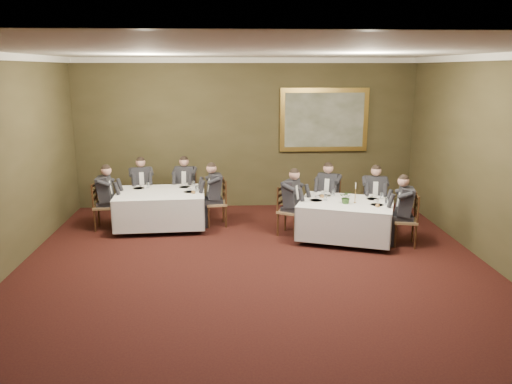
{
  "coord_description": "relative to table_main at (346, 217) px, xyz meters",
  "views": [
    {
      "loc": [
        -0.39,
        -6.76,
        3.25
      ],
      "look_at": [
        0.06,
        1.72,
        1.15
      ],
      "focal_mm": 35.0,
      "sensor_mm": 36.0,
      "label": 1
    }
  ],
  "objects": [
    {
      "name": "diner_sec_endright",
      "position": [
        -2.53,
        1.05,
        0.06
      ],
      "size": [
        0.53,
        0.47,
        1.35
      ],
      "rotation": [
        0.0,
        0.0,
        1.72
      ],
      "color": "black",
      "rests_on": "chair_sec_endright"
    },
    {
      "name": "chair_main_backright",
      "position": [
        0.75,
        0.7,
        -0.17
      ],
      "size": [
        0.51,
        0.49,
        1.0
      ],
      "rotation": [
        0.0,
        0.0,
        2.96
      ],
      "color": "olive",
      "rests_on": "ground"
    },
    {
      "name": "centerpiece",
      "position": [
        -0.03,
        -0.12,
        0.45
      ],
      "size": [
        0.3,
        0.28,
        0.27
      ],
      "primitive_type": "imported",
      "rotation": [
        0.0,
        0.0,
        -0.39
      ],
      "color": "#2D5926",
      "rests_on": "table_main"
    },
    {
      "name": "diner_main_endright",
      "position": [
        1.04,
        -0.37,
        0.06
      ],
      "size": [
        0.56,
        0.49,
        1.35
      ],
      "rotation": [
        0.0,
        0.0,
        1.35
      ],
      "color": "black",
      "rests_on": "chair_main_endright"
    },
    {
      "name": "chair_sec_backleft",
      "position": [
        -4.22,
        1.91,
        -0.17
      ],
      "size": [
        0.53,
        0.51,
        1.0
      ],
      "rotation": [
        0.0,
        0.0,
        3.38
      ],
      "color": "olive",
      "rests_on": "ground"
    },
    {
      "name": "chair_main_endright",
      "position": [
        1.05,
        -0.37,
        -0.17
      ],
      "size": [
        0.51,
        0.52,
        1.0
      ],
      "rotation": [
        0.0,
        0.0,
        1.35
      ],
      "color": "olive",
      "rests_on": "ground"
    },
    {
      "name": "diner_sec_backright",
      "position": [
        -3.24,
        1.95,
        0.06
      ],
      "size": [
        0.47,
        0.54,
        1.35
      ],
      "rotation": [
        0.0,
        0.0,
        2.97
      ],
      "color": "black",
      "rests_on": "chair_sec_backright"
    },
    {
      "name": "chair_main_endleft",
      "position": [
        -1.05,
        0.38,
        -0.17
      ],
      "size": [
        0.58,
        0.59,
        1.0
      ],
      "rotation": [
        0.0,
        0.0,
        -2.08
      ],
      "color": "olive",
      "rests_on": "ground"
    },
    {
      "name": "chair_sec_endright",
      "position": [
        -2.52,
        1.06,
        -0.17
      ],
      "size": [
        0.48,
        0.5,
        1.0
      ],
      "rotation": [
        0.0,
        0.0,
        1.72
      ],
      "color": "olive",
      "rests_on": "ground"
    },
    {
      "name": "diner_main_endleft",
      "position": [
        -1.04,
        0.37,
        0.06
      ],
      "size": [
        0.61,
        0.58,
        1.35
      ],
      "rotation": [
        0.0,
        0.0,
        -2.08
      ],
      "color": "black",
      "rests_on": "chair_main_endleft"
    },
    {
      "name": "chair_sec_backright",
      "position": [
        -3.24,
        1.96,
        -0.17
      ],
      "size": [
        0.5,
        0.49,
        1.0
      ],
      "rotation": [
        0.0,
        0.0,
        2.97
      ],
      "color": "olive",
      "rests_on": "ground"
    },
    {
      "name": "ceiling",
      "position": [
        -1.84,
        -2.4,
        3.05
      ],
      "size": [
        8.0,
        10.0,
        0.1
      ],
      "primitive_type": "cube",
      "color": "silver",
      "rests_on": "back_wall"
    },
    {
      "name": "ground",
      "position": [
        -1.84,
        -2.4,
        -0.45
      ],
      "size": [
        10.0,
        10.0,
        0.0
      ],
      "primitive_type": "plane",
      "color": "black",
      "rests_on": "ground"
    },
    {
      "name": "chair_main_backleft",
      "position": [
        -0.14,
        1.01,
        -0.17
      ],
      "size": [
        0.59,
        0.58,
        1.0
      ],
      "rotation": [
        0.0,
        0.0,
        2.64
      ],
      "color": "olive",
      "rests_on": "ground"
    },
    {
      "name": "table_second",
      "position": [
        -3.68,
        0.99,
        0.0
      ],
      "size": [
        1.9,
        1.49,
        0.67
      ],
      "rotation": [
        0.0,
        0.0,
        0.05
      ],
      "color": "black",
      "rests_on": "ground"
    },
    {
      "name": "place_setting_table_main",
      "position": [
        -0.27,
        0.53,
        0.35
      ],
      "size": [
        0.33,
        0.31,
        0.14
      ],
      "color": "white",
      "rests_on": "table_main"
    },
    {
      "name": "diner_main_backright",
      "position": [
        0.75,
        0.68,
        0.06
      ],
      "size": [
        0.48,
        0.54,
        1.35
      ],
      "rotation": [
        0.0,
        0.0,
        2.96
      ],
      "color": "black",
      "rests_on": "chair_main_backright"
    },
    {
      "name": "diner_sec_backleft",
      "position": [
        -4.22,
        1.89,
        0.06
      ],
      "size": [
        0.5,
        0.56,
        1.35
      ],
      "rotation": [
        0.0,
        0.0,
        3.38
      ],
      "color": "black",
      "rests_on": "chair_sec_backleft"
    },
    {
      "name": "candlestick",
      "position": [
        0.15,
        -0.08,
        0.47
      ],
      "size": [
        0.06,
        0.06,
        0.41
      ],
      "color": "#AF8135",
      "rests_on": "table_main"
    },
    {
      "name": "painting",
      "position": [
        0.0,
        2.54,
        1.63
      ],
      "size": [
        2.08,
        0.09,
        1.48
      ],
      "color": "tan",
      "rests_on": "back_wall"
    },
    {
      "name": "crown_molding",
      "position": [
        -1.84,
        -2.4,
        2.99
      ],
      "size": [
        8.0,
        10.0,
        0.12
      ],
      "color": "white",
      "rests_on": "back_wall"
    },
    {
      "name": "diner_sec_endleft",
      "position": [
        -4.83,
        0.93,
        0.06
      ],
      "size": [
        0.5,
        0.43,
        1.35
      ],
      "rotation": [
        0.0,
        0.0,
        -1.53
      ],
      "color": "black",
      "rests_on": "chair_sec_endleft"
    },
    {
      "name": "diner_main_backleft",
      "position": [
        -0.15,
        1.0,
        0.06
      ],
      "size": [
        0.58,
        0.61,
        1.35
      ],
      "rotation": [
        0.0,
        0.0,
        2.64
      ],
      "color": "black",
      "rests_on": "chair_main_backleft"
    },
    {
      "name": "back_wall",
      "position": [
        -1.84,
        2.6,
        1.3
      ],
      "size": [
        8.0,
        0.1,
        3.5
      ],
      "primitive_type": "cube",
      "color": "#38321C",
      "rests_on": "ground"
    },
    {
      "name": "table_main",
      "position": [
        0.0,
        0.0,
        0.0
      ],
      "size": [
        2.11,
        1.86,
        0.67
      ],
      "rotation": [
        0.0,
        0.0,
        -0.34
      ],
      "color": "black",
      "rests_on": "ground"
    },
    {
      "name": "place_setting_table_second",
      "position": [
        -4.14,
        1.38,
        0.35
      ],
      "size": [
        0.33,
        0.31,
        0.14
      ],
      "color": "white",
      "rests_on": "table_second"
    },
    {
      "name": "chair_sec_endleft",
      "position": [
        -4.84,
        0.93,
        -0.17
      ],
      "size": [
        0.44,
        0.46,
        1.0
      ],
      "rotation": [
        0.0,
        0.0,
        -1.53
      ],
      "color": "olive",
      "rests_on": "ground"
    }
  ]
}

